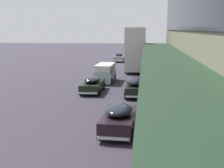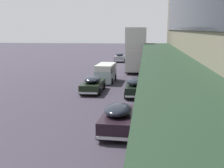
% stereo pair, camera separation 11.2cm
% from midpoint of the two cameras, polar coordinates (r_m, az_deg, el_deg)
% --- Properties ---
extents(transit_bus_kerbside_front, '(2.87, 10.71, 5.86)m').
position_cam_midpoint_polar(transit_bus_kerbside_front, '(43.64, 4.67, 6.72)').
color(transit_bus_kerbside_front, beige).
rests_on(transit_bus_kerbside_front, ground).
extents(sedan_lead_mid, '(1.82, 4.32, 1.59)m').
position_cam_midpoint_polar(sedan_lead_mid, '(26.68, 4.41, -0.54)').
color(sedan_lead_mid, black).
rests_on(sedan_lead_mid, ground).
extents(sedan_lead_near, '(1.85, 4.69, 1.48)m').
position_cam_midpoint_polar(sedan_lead_near, '(28.19, -3.42, -0.04)').
color(sedan_lead_near, black).
rests_on(sedan_lead_near, ground).
extents(sedan_second_near, '(2.03, 4.51, 1.60)m').
position_cam_midpoint_polar(sedan_second_near, '(17.32, 1.40, -6.27)').
color(sedan_second_near, black).
rests_on(sedan_second_near, ground).
extents(sedan_far_back, '(1.88, 4.46, 1.56)m').
position_cam_midpoint_polar(sedan_far_back, '(54.76, 1.50, 4.92)').
color(sedan_far_back, gray).
rests_on(sedan_far_back, ground).
extents(vw_van, '(2.04, 4.62, 1.96)m').
position_cam_midpoint_polar(vw_van, '(33.61, -1.02, 2.24)').
color(vw_van, '#AEC4C5').
rests_on(vw_van, ground).
extents(fire_hydrant, '(0.20, 0.40, 0.70)m').
position_cam_midpoint_polar(fire_hydrant, '(20.16, 10.17, -4.96)').
color(fire_hydrant, red).
rests_on(fire_hydrant, sidewalk_kerb).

